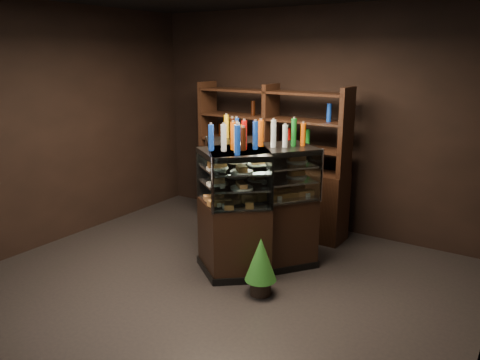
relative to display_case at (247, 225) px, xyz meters
The scene contains 7 objects.
ground 0.99m from the display_case, 87.80° to the right, with size 5.00×5.00×0.00m, color black.
room_shell 1.71m from the display_case, 87.80° to the right, with size 5.02×5.02×3.01m.
display_case is the anchor object (origin of this frame).
food_display 0.56m from the display_case, 88.11° to the right, with size 1.16×1.04×0.43m.
bottles_top 1.06m from the display_case, 91.89° to the left, with size 0.98×0.90×0.30m.
potted_conifer 0.77m from the display_case, 46.82° to the right, with size 0.32×0.32×0.69m.
back_shelving 1.24m from the display_case, 108.03° to the left, with size 2.21×0.45×2.00m.
Camera 1 is at (2.70, -3.40, 2.37)m, focal length 35.00 mm.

